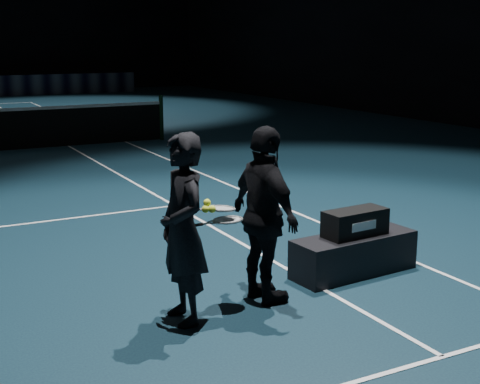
% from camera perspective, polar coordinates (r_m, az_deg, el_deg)
% --- Properties ---
extents(net_post_right, '(0.10, 0.10, 1.10)m').
position_cam_1_polar(net_post_right, '(16.59, -6.73, 6.32)').
color(net_post_right, black).
rests_on(net_post_right, floor).
extents(player_bench, '(1.42, 0.57, 0.42)m').
position_cam_1_polar(player_bench, '(7.16, 9.69, -5.27)').
color(player_bench, black).
rests_on(player_bench, floor).
extents(racket_bag, '(0.72, 0.35, 0.28)m').
position_cam_1_polar(racket_bag, '(7.06, 9.80, -2.59)').
color(racket_bag, black).
rests_on(racket_bag, player_bench).
extents(bag_signature, '(0.32, 0.03, 0.09)m').
position_cam_1_polar(bag_signature, '(6.94, 10.55, -2.88)').
color(bag_signature, white).
rests_on(bag_signature, racket_bag).
extents(player_a, '(0.40, 0.61, 1.66)m').
position_cam_1_polar(player_a, '(5.74, -4.90, -3.19)').
color(player_a, black).
rests_on(player_a, floor).
extents(player_b, '(0.46, 0.99, 1.66)m').
position_cam_1_polar(player_b, '(6.16, 2.14, -2.03)').
color(player_b, black).
rests_on(player_b, floor).
extents(racket_lower, '(0.70, 0.27, 0.03)m').
position_cam_1_polar(racket_lower, '(5.94, -1.05, -2.40)').
color(racket_lower, black).
rests_on(racket_lower, player_a).
extents(racket_upper, '(0.70, 0.32, 0.10)m').
position_cam_1_polar(racket_upper, '(5.93, -1.66, -1.42)').
color(racket_upper, black).
rests_on(racket_upper, player_b).
extents(tennis_balls, '(0.12, 0.10, 0.12)m').
position_cam_1_polar(tennis_balls, '(5.82, -2.72, -1.30)').
color(tennis_balls, '#D7EE32').
rests_on(tennis_balls, racket_upper).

